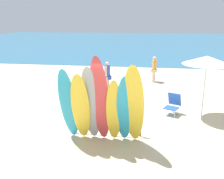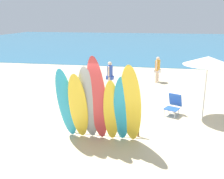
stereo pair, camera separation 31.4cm
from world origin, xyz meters
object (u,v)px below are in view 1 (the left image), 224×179
at_px(surfboard_yellow_6, 134,106).
at_px(beach_chair_red, 173,103).
at_px(beachgoer_strolling, 107,74).
at_px(surfboard_red_3, 100,101).
at_px(beach_umbrella, 207,60).
at_px(beachgoer_by_water, 154,67).
at_px(surfboard_yellow_1, 81,108).
at_px(surfboard_grey_2, 91,104).
at_px(surfboard_teal_0, 68,105).
at_px(surfboard_rack, 105,117).
at_px(surfboard_teal_5, 125,110).
at_px(surfboard_yellow_4, 114,112).

distance_m(surfboard_yellow_6, beach_chair_red, 3.26).
distance_m(surfboard_yellow_6, beachgoer_strolling, 6.03).
distance_m(surfboard_red_3, beach_umbrella, 4.41).
distance_m(beachgoer_by_water, beach_umbrella, 5.61).
distance_m(surfboard_yellow_1, surfboard_grey_2, 0.31).
bearing_deg(surfboard_teal_0, surfboard_grey_2, 1.69).
bearing_deg(surfboard_rack, surfboard_red_3, -91.99).
height_order(surfboard_yellow_1, surfboard_yellow_6, surfboard_yellow_6).
height_order(surfboard_yellow_1, surfboard_grey_2, surfboard_grey_2).
bearing_deg(beach_umbrella, surfboard_red_3, -141.76).
distance_m(surfboard_red_3, beach_chair_red, 3.75).
distance_m(surfboard_grey_2, beach_chair_red, 3.86).
bearing_deg(beach_chair_red, surfboard_teal_0, -115.61).
bearing_deg(beach_umbrella, beach_chair_red, 174.70).
xyz_separation_m(surfboard_teal_0, surfboard_red_3, (0.96, -0.05, 0.19)).
bearing_deg(beach_chair_red, surfboard_teal_5, -95.82).
height_order(surfboard_rack, surfboard_teal_0, surfboard_teal_0).
height_order(surfboard_grey_2, beachgoer_strolling, surfboard_grey_2).
distance_m(surfboard_yellow_1, beach_chair_red, 4.09).
bearing_deg(surfboard_teal_0, beach_umbrella, 32.12).
height_order(surfboard_yellow_4, beachgoer_strolling, surfboard_yellow_4).
bearing_deg(beachgoer_by_water, surfboard_red_3, -176.49).
bearing_deg(beachgoer_strolling, beach_chair_red, -127.46).
relative_size(surfboard_yellow_6, beachgoer_strolling, 1.82).
distance_m(surfboard_grey_2, beachgoer_strolling, 5.69).
bearing_deg(beachgoer_by_water, surfboard_grey_2, -178.60).
xyz_separation_m(surfboard_grey_2, beachgoer_strolling, (-0.42, 5.66, -0.36)).
xyz_separation_m(surfboard_yellow_1, beach_chair_red, (2.91, 2.78, -0.68)).
bearing_deg(surfboard_teal_5, surfboard_rack, 131.91).
bearing_deg(beachgoer_by_water, surfboard_rack, -177.41).
distance_m(surfboard_grey_2, beachgoer_by_water, 8.04).
bearing_deg(surfboard_yellow_4, beach_chair_red, 49.05).
relative_size(surfboard_yellow_4, beach_chair_red, 2.61).
xyz_separation_m(surfboard_teal_5, beachgoer_strolling, (-1.42, 5.70, -0.25)).
height_order(surfboard_teal_5, beachgoer_strolling, surfboard_teal_5).
height_order(beachgoer_by_water, beachgoer_strolling, beachgoer_strolling).
distance_m(surfboard_red_3, beachgoer_strolling, 5.79).
relative_size(surfboard_yellow_1, surfboard_yellow_6, 0.86).
bearing_deg(surfboard_red_3, surfboard_yellow_6, 0.16).
height_order(surfboard_red_3, beach_umbrella, surfboard_red_3).
xyz_separation_m(surfboard_teal_5, surfboard_yellow_6, (0.26, -0.08, 0.17)).
xyz_separation_m(surfboard_grey_2, surfboard_yellow_6, (1.26, -0.12, 0.06)).
height_order(surfboard_teal_5, beachgoer_by_water, surfboard_teal_5).
height_order(surfboard_teal_0, surfboard_teal_5, surfboard_teal_0).
xyz_separation_m(surfboard_rack, beach_umbrella, (3.39, 2.01, 1.59)).
xyz_separation_m(surfboard_yellow_1, beachgoer_strolling, (-0.13, 5.72, -0.26)).
bearing_deg(surfboard_yellow_1, beachgoer_strolling, 86.43).
relative_size(surfboard_grey_2, beach_umbrella, 1.09).
bearing_deg(surfboard_grey_2, beach_chair_red, 45.31).
bearing_deg(surfboard_grey_2, surfboard_yellow_6, -6.05).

